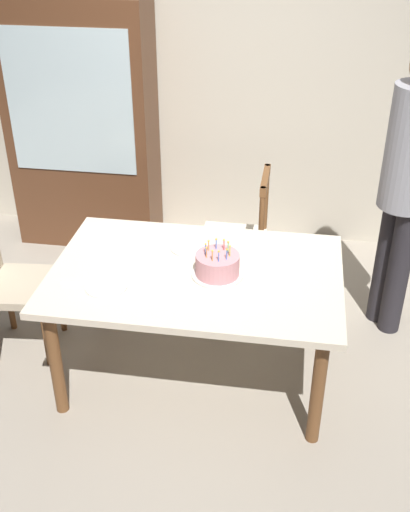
{
  "coord_description": "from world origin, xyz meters",
  "views": [
    {
      "loc": [
        0.5,
        -2.82,
        2.54
      ],
      "look_at": [
        0.05,
        0.0,
        0.83
      ],
      "focal_mm": 43.51,
      "sensor_mm": 36.0,
      "label": 1
    }
  ],
  "objects_px": {
    "plate_far_side": "(189,248)",
    "chair_spindle_back": "(237,241)",
    "plate_near_celebrant": "(106,287)",
    "china_cabinet": "(83,126)",
    "person_guest": "(408,181)",
    "chair_upholstered": "(4,274)",
    "dining_table": "(196,283)",
    "birthday_cake": "(217,266)"
  },
  "relations": [
    {
      "from": "plate_far_side",
      "to": "chair_spindle_back",
      "type": "distance_m",
      "value": 0.7
    },
    {
      "from": "plate_near_celebrant",
      "to": "china_cabinet",
      "type": "distance_m",
      "value": 1.94
    },
    {
      "from": "plate_near_celebrant",
      "to": "person_guest",
      "type": "distance_m",
      "value": 1.87
    },
    {
      "from": "plate_far_side",
      "to": "chair_upholstered",
      "type": "distance_m",
      "value": 1.13
    },
    {
      "from": "dining_table",
      "to": "chair_upholstered",
      "type": "distance_m",
      "value": 1.19
    },
    {
      "from": "dining_table",
      "to": "chair_spindle_back",
      "type": "xyz_separation_m",
      "value": [
        0.14,
        0.84,
        -0.19
      ]
    },
    {
      "from": "china_cabinet",
      "to": "person_guest",
      "type": "bearing_deg",
      "value": -20.65
    },
    {
      "from": "plate_far_side",
      "to": "chair_spindle_back",
      "type": "height_order",
      "value": "chair_spindle_back"
    },
    {
      "from": "dining_table",
      "to": "chair_upholstered",
      "type": "relative_size",
      "value": 1.67
    },
    {
      "from": "dining_table",
      "to": "plate_near_celebrant",
      "type": "bearing_deg",
      "value": -151.69
    },
    {
      "from": "chair_upholstered",
      "to": "dining_table",
      "type": "bearing_deg",
      "value": -4.0
    },
    {
      "from": "plate_near_celebrant",
      "to": "plate_far_side",
      "type": "distance_m",
      "value": 0.59
    },
    {
      "from": "dining_table",
      "to": "person_guest",
      "type": "height_order",
      "value": "person_guest"
    },
    {
      "from": "birthday_cake",
      "to": "chair_upholstered",
      "type": "xyz_separation_m",
      "value": [
        -1.31,
        0.11,
        -0.26
      ]
    },
    {
      "from": "dining_table",
      "to": "birthday_cake",
      "type": "distance_m",
      "value": 0.19
    },
    {
      "from": "person_guest",
      "to": "chair_upholstered",
      "type": "bearing_deg",
      "value": -165.42
    },
    {
      "from": "plate_near_celebrant",
      "to": "chair_spindle_back",
      "type": "height_order",
      "value": "chair_spindle_back"
    },
    {
      "from": "plate_near_celebrant",
      "to": "chair_spindle_back",
      "type": "bearing_deg",
      "value": 61.92
    },
    {
      "from": "plate_far_side",
      "to": "birthday_cake",
      "type": "bearing_deg",
      "value": -52.53
    },
    {
      "from": "chair_spindle_back",
      "to": "person_guest",
      "type": "distance_m",
      "value": 1.18
    },
    {
      "from": "person_guest",
      "to": "china_cabinet",
      "type": "distance_m",
      "value": 2.46
    },
    {
      "from": "plate_far_side",
      "to": "china_cabinet",
      "type": "bearing_deg",
      "value": 128.92
    },
    {
      "from": "birthday_cake",
      "to": "person_guest",
      "type": "height_order",
      "value": "person_guest"
    },
    {
      "from": "dining_table",
      "to": "plate_near_celebrant",
      "type": "relative_size",
      "value": 7.23
    },
    {
      "from": "chair_spindle_back",
      "to": "person_guest",
      "type": "height_order",
      "value": "person_guest"
    },
    {
      "from": "dining_table",
      "to": "china_cabinet",
      "type": "relative_size",
      "value": 0.84
    },
    {
      "from": "plate_far_side",
      "to": "china_cabinet",
      "type": "distance_m",
      "value": 1.71
    },
    {
      "from": "chair_upholstered",
      "to": "person_guest",
      "type": "relative_size",
      "value": 0.52
    },
    {
      "from": "china_cabinet",
      "to": "plate_far_side",
      "type": "bearing_deg",
      "value": -51.08
    },
    {
      "from": "chair_spindle_back",
      "to": "chair_upholstered",
      "type": "relative_size",
      "value": 1.0
    },
    {
      "from": "person_guest",
      "to": "birthday_cake",
      "type": "bearing_deg",
      "value": -145.17
    },
    {
      "from": "plate_far_side",
      "to": "chair_upholstered",
      "type": "xyz_separation_m",
      "value": [
        -1.1,
        -0.15,
        -0.2
      ]
    },
    {
      "from": "dining_table",
      "to": "chair_spindle_back",
      "type": "bearing_deg",
      "value": 80.69
    },
    {
      "from": "plate_far_side",
      "to": "person_guest",
      "type": "xyz_separation_m",
      "value": [
        1.23,
        0.46,
        0.31
      ]
    },
    {
      "from": "chair_upholstered",
      "to": "plate_near_celebrant",
      "type": "bearing_deg",
      "value": -23.09
    },
    {
      "from": "chair_spindle_back",
      "to": "chair_upholstered",
      "type": "xyz_separation_m",
      "value": [
        -1.32,
        -0.76,
        0.07
      ]
    },
    {
      "from": "birthday_cake",
      "to": "plate_near_celebrant",
      "type": "relative_size",
      "value": 1.27
    },
    {
      "from": "china_cabinet",
      "to": "dining_table",
      "type": "bearing_deg",
      "value": -53.63
    },
    {
      "from": "dining_table",
      "to": "person_guest",
      "type": "relative_size",
      "value": 0.88
    },
    {
      "from": "dining_table",
      "to": "person_guest",
      "type": "xyz_separation_m",
      "value": [
        1.15,
        0.69,
        0.39
      ]
    },
    {
      "from": "birthday_cake",
      "to": "plate_far_side",
      "type": "relative_size",
      "value": 1.27
    },
    {
      "from": "dining_table",
      "to": "birthday_cake",
      "type": "relative_size",
      "value": 5.68
    }
  ]
}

